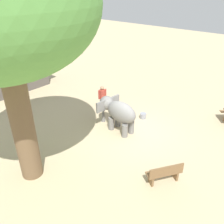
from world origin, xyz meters
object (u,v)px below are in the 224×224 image
person_handler (102,97)px  market_stall_teal (29,70)px  wooden_bench (165,173)px  feed_bucket (143,116)px  elephant (118,112)px

person_handler → market_stall_teal: size_ratio=0.64×
wooden_bench → market_stall_teal: 12.89m
person_handler → feed_bucket: size_ratio=4.50×
elephant → wooden_bench: (-1.78, -3.79, -0.58)m
wooden_bench → market_stall_teal: market_stall_teal is taller
market_stall_teal → wooden_bench: bearing=-100.3°
elephant → person_handler: bearing=-21.1°
market_stall_teal → feed_bucket: 9.41m
elephant → feed_bucket: size_ratio=6.65×
person_handler → market_stall_teal: bearing=-152.2°
elephant → feed_bucket: bearing=-97.1°
market_stall_teal → elephant: bearing=-93.3°
wooden_bench → elephant: bearing=97.9°
person_handler → market_stall_teal: market_stall_teal is taller
person_handler → wooden_bench: size_ratio=1.16×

